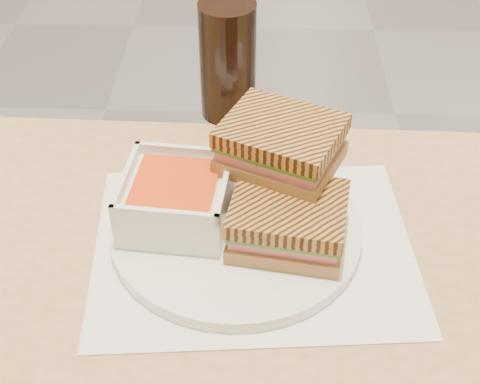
{
  "coord_description": "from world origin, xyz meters",
  "views": [
    {
      "loc": [
        0.03,
        -2.55,
        1.29
      ],
      "look_at": [
        0.01,
        -2.0,
        0.82
      ],
      "focal_mm": 49.94,
      "sensor_mm": 36.0,
      "label": 1
    }
  ],
  "objects_px": {
    "cola_glass": "(228,61)",
    "panini_lower": "(288,221)",
    "plate": "(236,228)",
    "soup_bowl": "(176,200)"
  },
  "relations": [
    {
      "from": "cola_glass",
      "to": "panini_lower",
      "type": "bearing_deg",
      "value": -74.21
    },
    {
      "from": "plate",
      "to": "cola_glass",
      "type": "bearing_deg",
      "value": 94.6
    },
    {
      "from": "plate",
      "to": "soup_bowl",
      "type": "relative_size",
      "value": 2.26
    },
    {
      "from": "plate",
      "to": "panini_lower",
      "type": "xyz_separation_m",
      "value": [
        0.06,
        -0.02,
        0.04
      ]
    },
    {
      "from": "panini_lower",
      "to": "soup_bowl",
      "type": "bearing_deg",
      "value": 166.36
    },
    {
      "from": "panini_lower",
      "to": "cola_glass",
      "type": "xyz_separation_m",
      "value": [
        -0.08,
        0.28,
        0.04
      ]
    },
    {
      "from": "soup_bowl",
      "to": "cola_glass",
      "type": "xyz_separation_m",
      "value": [
        0.05,
        0.25,
        0.04
      ]
    },
    {
      "from": "plate",
      "to": "panini_lower",
      "type": "distance_m",
      "value": 0.07
    },
    {
      "from": "panini_lower",
      "to": "cola_glass",
      "type": "height_order",
      "value": "cola_glass"
    },
    {
      "from": "soup_bowl",
      "to": "panini_lower",
      "type": "relative_size",
      "value": 0.93
    }
  ]
}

